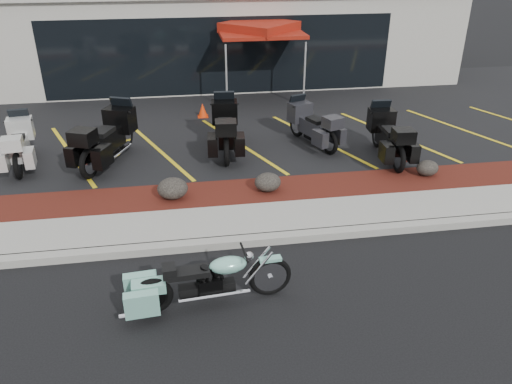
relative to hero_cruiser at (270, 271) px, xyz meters
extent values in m
plane|color=black|center=(0.34, 0.63, -0.46)|extent=(90.00, 90.00, 0.00)
cube|color=gray|center=(0.34, 1.53, -0.38)|extent=(24.00, 0.25, 0.15)
cube|color=gray|center=(0.34, 2.23, -0.38)|extent=(24.00, 1.20, 0.15)
cube|color=black|center=(0.34, 3.43, -0.38)|extent=(24.00, 1.20, 0.16)
cube|color=black|center=(0.34, 8.83, -0.38)|extent=(26.00, 9.60, 0.15)
cube|color=#AAA699|center=(0.34, 15.13, 1.54)|extent=(18.00, 8.00, 4.00)
cube|color=black|center=(0.34, 11.15, 1.04)|extent=(12.00, 0.06, 2.60)
ellipsoid|color=black|center=(-1.48, 3.32, -0.07)|extent=(0.65, 0.54, 0.46)
ellipsoid|color=black|center=(0.57, 3.35, -0.09)|extent=(0.58, 0.48, 0.41)
ellipsoid|color=black|center=(4.39, 3.56, -0.11)|extent=(0.51, 0.43, 0.36)
cone|color=red|center=(-0.51, 8.76, -0.09)|extent=(0.40, 0.40, 0.42)
cylinder|color=silver|center=(0.53, 9.16, 0.74)|extent=(0.06, 0.06, 2.08)
cylinder|color=silver|center=(3.03, 9.55, 0.74)|extent=(0.06, 0.06, 2.08)
cylinder|color=silver|center=(0.14, 11.67, 0.74)|extent=(0.06, 0.06, 2.08)
cylinder|color=silver|center=(2.65, 12.05, 0.74)|extent=(0.06, 0.06, 2.08)
cube|color=maroon|center=(1.59, 10.61, 1.91)|extent=(3.09, 3.09, 0.11)
cube|color=maroon|center=(1.59, 10.61, 2.06)|extent=(2.78, 2.78, 0.32)
camera|label=1|loc=(-1.23, -6.28, 4.63)|focal=35.00mm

